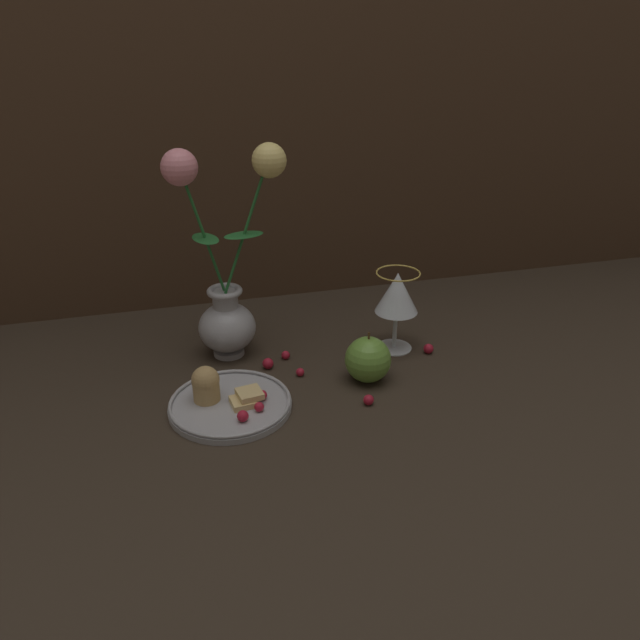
% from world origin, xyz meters
% --- Properties ---
extents(ground_plane, '(2.40, 2.40, 0.00)m').
position_xyz_m(ground_plane, '(0.00, 0.00, 0.00)').
color(ground_plane, '#33281E').
rests_on(ground_plane, ground).
extents(vase, '(0.20, 0.10, 0.38)m').
position_xyz_m(vase, '(-0.12, 0.09, 0.14)').
color(vase, '#A3A3A8').
rests_on(vase, ground_plane).
extents(plate_with_pastries, '(0.20, 0.20, 0.07)m').
position_xyz_m(plate_with_pastries, '(-0.15, -0.08, 0.01)').
color(plate_with_pastries, '#A3A3A8').
rests_on(plate_with_pastries, ground_plane).
extents(wine_glass, '(0.08, 0.08, 0.15)m').
position_xyz_m(wine_glass, '(0.18, 0.04, 0.11)').
color(wine_glass, silver).
rests_on(wine_glass, ground_plane).
extents(apple_beside_vase, '(0.08, 0.08, 0.09)m').
position_xyz_m(apple_beside_vase, '(0.09, -0.06, 0.04)').
color(apple_beside_vase, '#669938').
rests_on(apple_beside_vase, ground_plane).
extents(berry_near_plate, '(0.02, 0.02, 0.02)m').
position_xyz_m(berry_near_plate, '(-0.06, 0.02, 0.01)').
color(berry_near_plate, '#AD192D').
rests_on(berry_near_plate, ground_plane).
extents(berry_front_center, '(0.01, 0.01, 0.01)m').
position_xyz_m(berry_front_center, '(-0.01, -0.02, 0.01)').
color(berry_front_center, '#AD192D').
rests_on(berry_front_center, ground_plane).
extents(berry_by_glass_stem, '(0.02, 0.02, 0.02)m').
position_xyz_m(berry_by_glass_stem, '(0.23, -0.00, 0.01)').
color(berry_by_glass_stem, '#AD192D').
rests_on(berry_by_glass_stem, ground_plane).
extents(berry_under_candlestick, '(0.02, 0.02, 0.02)m').
position_xyz_m(berry_under_candlestick, '(-0.03, 0.05, 0.01)').
color(berry_under_candlestick, '#AD192D').
rests_on(berry_under_candlestick, ground_plane).
extents(berry_far_right, '(0.02, 0.02, 0.02)m').
position_xyz_m(berry_far_right, '(0.07, -0.13, 0.01)').
color(berry_far_right, '#AD192D').
rests_on(berry_far_right, ground_plane).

